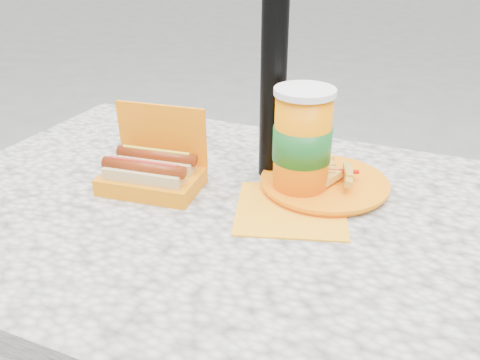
% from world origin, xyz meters
% --- Properties ---
extents(picnic_table, '(1.20, 0.80, 0.75)m').
position_xyz_m(picnic_table, '(0.00, 0.00, 0.64)').
color(picnic_table, beige).
rests_on(picnic_table, ground).
extents(hotdog_box, '(0.20, 0.14, 0.15)m').
position_xyz_m(hotdog_box, '(-0.19, 0.01, 0.78)').
color(hotdog_box, orange).
rests_on(hotdog_box, picnic_table).
extents(fries_plate, '(0.28, 0.35, 0.05)m').
position_xyz_m(fries_plate, '(0.11, 0.13, 0.76)').
color(fries_plate, '#FFA115').
rests_on(fries_plate, picnic_table).
extents(soda_cup, '(0.11, 0.11, 0.20)m').
position_xyz_m(soda_cup, '(0.08, 0.10, 0.85)').
color(soda_cup, '#FF7F00').
rests_on(soda_cup, picnic_table).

